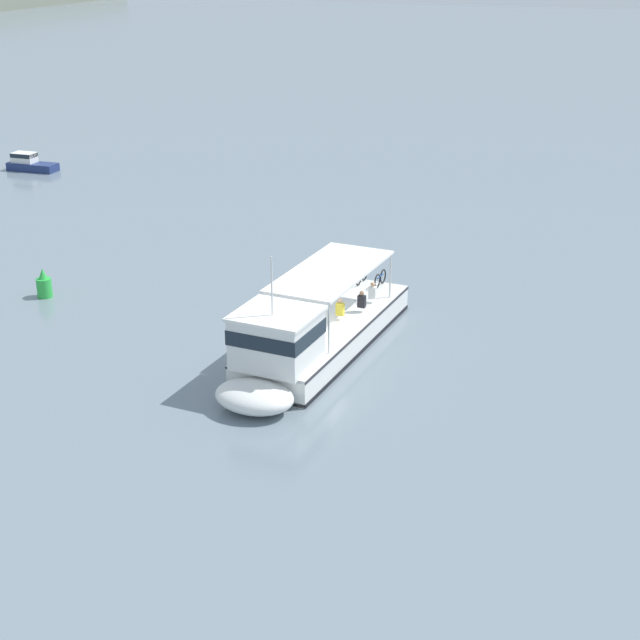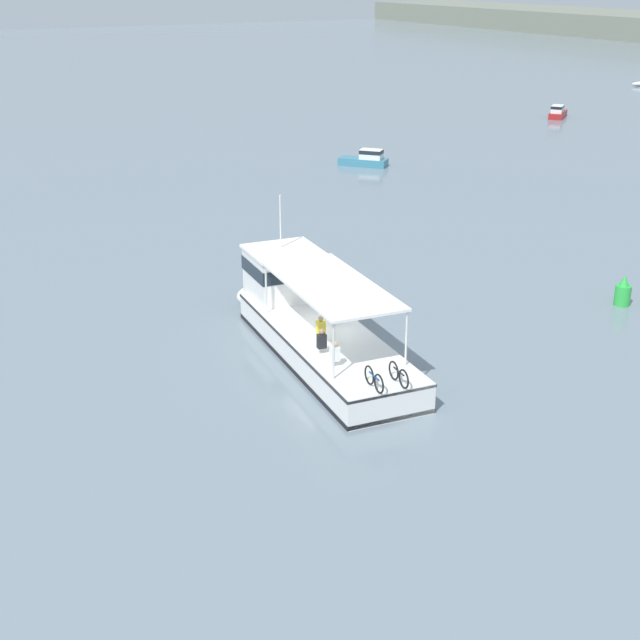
% 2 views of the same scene
% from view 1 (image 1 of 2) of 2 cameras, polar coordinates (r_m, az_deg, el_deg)
% --- Properties ---
extents(ground_plane, '(400.00, 400.00, 0.00)m').
position_cam_1_polar(ground_plane, '(38.49, -0.42, -1.96)').
color(ground_plane, slate).
extents(ferry_main, '(13.00, 4.35, 5.32)m').
position_cam_1_polar(ferry_main, '(37.28, -0.65, -1.08)').
color(ferry_main, white).
rests_on(ferry_main, ground).
extents(motorboat_off_stern, '(1.37, 3.62, 1.26)m').
position_cam_1_polar(motorboat_off_stern, '(71.77, -17.04, 9.01)').
color(motorboat_off_stern, navy).
rests_on(motorboat_off_stern, ground).
extents(channel_buoy, '(0.70, 0.70, 1.40)m').
position_cam_1_polar(channel_buoy, '(45.99, -16.23, 2.01)').
color(channel_buoy, green).
rests_on(channel_buoy, ground).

